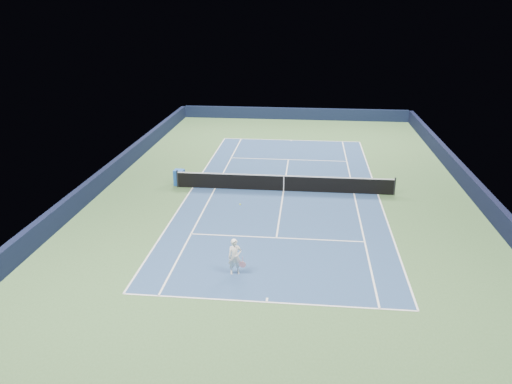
# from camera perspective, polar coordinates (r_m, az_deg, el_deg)

# --- Properties ---
(ground) EXTENTS (40.00, 40.00, 0.00)m
(ground) POSITION_cam_1_polar(r_m,az_deg,el_deg) (29.57, 3.17, 0.12)
(ground) COLOR #3A5C32
(ground) RESTS_ON ground
(wall_far) EXTENTS (22.00, 0.35, 1.10)m
(wall_far) POSITION_cam_1_polar(r_m,az_deg,el_deg) (48.52, 4.44, 8.91)
(wall_far) COLOR black
(wall_far) RESTS_ON ground
(wall_right) EXTENTS (0.35, 40.00, 1.10)m
(wall_right) POSITION_cam_1_polar(r_m,az_deg,el_deg) (30.87, 23.68, 0.34)
(wall_right) COLOR black
(wall_right) RESTS_ON ground
(wall_left) EXTENTS (0.35, 40.00, 1.10)m
(wall_left) POSITION_cam_1_polar(r_m,az_deg,el_deg) (31.75, -16.72, 1.76)
(wall_left) COLOR black
(wall_left) RESTS_ON ground
(court_surface) EXTENTS (10.97, 23.77, 0.01)m
(court_surface) POSITION_cam_1_polar(r_m,az_deg,el_deg) (29.57, 3.17, 0.13)
(court_surface) COLOR navy
(court_surface) RESTS_ON ground
(baseline_far) EXTENTS (10.97, 0.08, 0.00)m
(baseline_far) POSITION_cam_1_polar(r_m,az_deg,el_deg) (40.91, 4.06, 5.94)
(baseline_far) COLOR white
(baseline_far) RESTS_ON ground
(baseline_near) EXTENTS (10.97, 0.08, 0.00)m
(baseline_near) POSITION_cam_1_polar(r_m,az_deg,el_deg) (18.91, 1.22, -12.48)
(baseline_near) COLOR white
(baseline_near) RESTS_ON ground
(sideline_doubles_right) EXTENTS (0.08, 23.77, 0.00)m
(sideline_doubles_right) POSITION_cam_1_polar(r_m,az_deg,el_deg) (29.84, 13.75, -0.25)
(sideline_doubles_right) COLOR white
(sideline_doubles_right) RESTS_ON ground
(sideline_doubles_left) EXTENTS (0.08, 23.77, 0.00)m
(sideline_doubles_left) POSITION_cam_1_polar(r_m,az_deg,el_deg) (30.30, -7.24, 0.52)
(sideline_doubles_left) COLOR white
(sideline_doubles_left) RESTS_ON ground
(sideline_singles_right) EXTENTS (0.08, 23.77, 0.00)m
(sideline_singles_right) POSITION_cam_1_polar(r_m,az_deg,el_deg) (29.68, 11.13, -0.15)
(sideline_singles_right) COLOR white
(sideline_singles_right) RESTS_ON ground
(sideline_singles_left) EXTENTS (0.08, 23.77, 0.00)m
(sideline_singles_left) POSITION_cam_1_polar(r_m,az_deg,el_deg) (30.03, -4.69, 0.43)
(sideline_singles_left) COLOR white
(sideline_singles_left) RESTS_ON ground
(service_line_far) EXTENTS (8.23, 0.08, 0.00)m
(service_line_far) POSITION_cam_1_polar(r_m,az_deg,el_deg) (35.63, 3.72, 3.72)
(service_line_far) COLOR white
(service_line_far) RESTS_ON ground
(service_line_near) EXTENTS (8.23, 0.08, 0.00)m
(service_line_near) POSITION_cam_1_polar(r_m,az_deg,el_deg) (23.68, 2.35, -5.25)
(service_line_near) COLOR white
(service_line_near) RESTS_ON ground
(center_service_line) EXTENTS (0.08, 12.80, 0.00)m
(center_service_line) POSITION_cam_1_polar(r_m,az_deg,el_deg) (29.57, 3.17, 0.14)
(center_service_line) COLOR white
(center_service_line) RESTS_ON ground
(center_mark_far) EXTENTS (0.08, 0.30, 0.00)m
(center_mark_far) POSITION_cam_1_polar(r_m,az_deg,el_deg) (40.76, 4.05, 5.88)
(center_mark_far) COLOR white
(center_mark_far) RESTS_ON ground
(center_mark_near) EXTENTS (0.08, 0.30, 0.00)m
(center_mark_near) POSITION_cam_1_polar(r_m,az_deg,el_deg) (19.03, 1.26, -12.23)
(center_mark_near) COLOR white
(center_mark_near) RESTS_ON ground
(tennis_net) EXTENTS (12.90, 0.10, 1.07)m
(tennis_net) POSITION_cam_1_polar(r_m,az_deg,el_deg) (29.40, 3.19, 1.05)
(tennis_net) COLOR black
(tennis_net) RESTS_ON ground
(sponsor_cube) EXTENTS (0.64, 0.58, 0.96)m
(sponsor_cube) POSITION_cam_1_polar(r_m,az_deg,el_deg) (30.74, -8.77, 1.66)
(sponsor_cube) COLOR blue
(sponsor_cube) RESTS_ON ground
(tennis_player) EXTENTS (0.78, 1.29, 2.69)m
(tennis_player) POSITION_cam_1_polar(r_m,az_deg,el_deg) (20.37, -2.42, -7.40)
(tennis_player) COLOR white
(tennis_player) RESTS_ON ground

